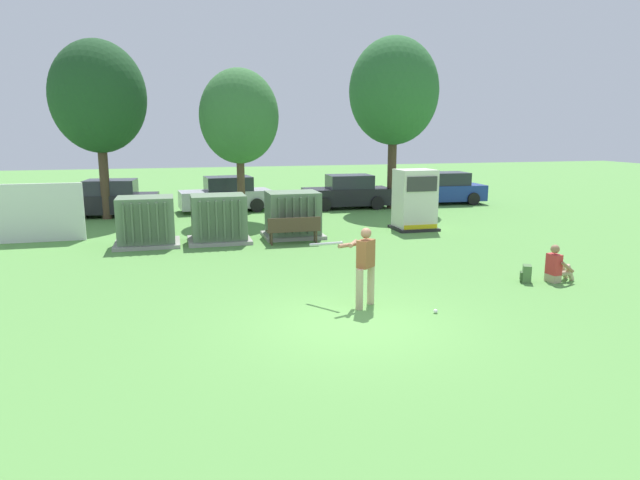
# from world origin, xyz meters

# --- Properties ---
(ground_plane) EXTENTS (96.00, 96.00, 0.00)m
(ground_plane) POSITION_xyz_m (0.00, 0.00, 0.00)
(ground_plane) COLOR #5B9947
(fence_panel) EXTENTS (4.80, 0.12, 2.00)m
(fence_panel) POSITION_xyz_m (-8.79, 10.50, 1.00)
(fence_panel) COLOR white
(fence_panel) RESTS_ON ground
(transformer_west) EXTENTS (2.10, 1.70, 1.62)m
(transformer_west) POSITION_xyz_m (-4.28, 8.95, 0.79)
(transformer_west) COLOR #9E9B93
(transformer_west) RESTS_ON ground
(transformer_mid_west) EXTENTS (2.10, 1.70, 1.62)m
(transformer_mid_west) POSITION_xyz_m (-1.92, 8.94, 0.79)
(transformer_mid_west) COLOR #9E9B93
(transformer_mid_west) RESTS_ON ground
(transformer_mid_east) EXTENTS (2.10, 1.70, 1.62)m
(transformer_mid_east) POSITION_xyz_m (0.71, 9.18, 0.79)
(transformer_mid_east) COLOR #9E9B93
(transformer_mid_east) RESTS_ON ground
(generator_enclosure) EXTENTS (1.60, 1.40, 2.30)m
(generator_enclosure) POSITION_xyz_m (5.54, 9.49, 1.14)
(generator_enclosure) COLOR #262626
(generator_enclosure) RESTS_ON ground
(park_bench) EXTENTS (1.80, 0.41, 0.92)m
(park_bench) POSITION_xyz_m (0.48, 7.92, 0.54)
(park_bench) COLOR #4C3828
(park_bench) RESTS_ON ground
(batter) EXTENTS (1.24, 1.39, 1.74)m
(batter) POSITION_xyz_m (0.53, 0.98, 0.98)
(batter) COLOR tan
(batter) RESTS_ON ground
(sports_ball) EXTENTS (0.09, 0.09, 0.09)m
(sports_ball) POSITION_xyz_m (1.85, 0.12, 0.04)
(sports_ball) COLOR white
(sports_ball) RESTS_ON ground
(seated_spectator) EXTENTS (0.75, 0.59, 0.96)m
(seated_spectator) POSITION_xyz_m (5.92, 1.63, 0.38)
(seated_spectator) COLOR tan
(seated_spectator) RESTS_ON ground
(backpack) EXTENTS (0.36, 0.38, 0.44)m
(backpack) POSITION_xyz_m (5.15, 1.76, 0.21)
(backpack) COLOR #4C723F
(backpack) RESTS_ON ground
(tree_left) EXTENTS (3.89, 3.89, 7.43)m
(tree_left) POSITION_xyz_m (-6.18, 15.27, 5.09)
(tree_left) COLOR #4C3828
(tree_left) RESTS_ON ground
(tree_center_left) EXTENTS (3.28, 3.28, 6.27)m
(tree_center_left) POSITION_xyz_m (-0.57, 13.67, 4.30)
(tree_center_left) COLOR brown
(tree_center_left) RESTS_ON ground
(tree_center_right) EXTENTS (4.22, 4.22, 8.07)m
(tree_center_right) POSITION_xyz_m (6.93, 15.32, 5.54)
(tree_center_right) COLOR #4C3828
(tree_center_right) RESTS_ON ground
(parked_car_leftmost) EXTENTS (4.34, 2.22, 1.62)m
(parked_car_leftmost) POSITION_xyz_m (-6.13, 15.98, 0.75)
(parked_car_leftmost) COLOR black
(parked_car_leftmost) RESTS_ON ground
(parked_car_left_of_center) EXTENTS (4.33, 2.20, 1.62)m
(parked_car_left_of_center) POSITION_xyz_m (-0.97, 16.33, 0.75)
(parked_car_left_of_center) COLOR #B2B2B7
(parked_car_left_of_center) RESTS_ON ground
(parked_car_right_of_center) EXTENTS (4.25, 2.03, 1.62)m
(parked_car_right_of_center) POSITION_xyz_m (4.84, 15.83, 0.75)
(parked_car_right_of_center) COLOR black
(parked_car_right_of_center) RESTS_ON ground
(parked_car_rightmost) EXTENTS (4.29, 2.11, 1.62)m
(parked_car_rightmost) POSITION_xyz_m (10.17, 16.16, 0.75)
(parked_car_rightmost) COLOR navy
(parked_car_rightmost) RESTS_ON ground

